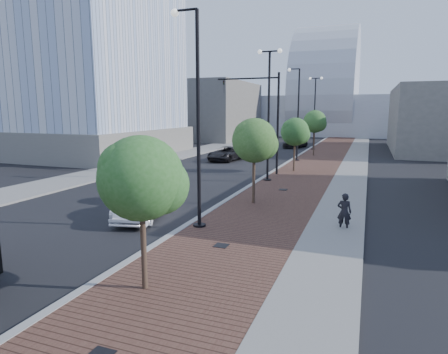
% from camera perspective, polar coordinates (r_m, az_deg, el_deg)
% --- Properties ---
extents(sidewalk, '(7.00, 140.00, 0.12)m').
position_cam_1_polar(sidewalk, '(45.28, 15.66, 3.06)').
color(sidewalk, '#4C2D23').
rests_on(sidewalk, ground).
extents(concrete_strip, '(2.40, 140.00, 0.13)m').
position_cam_1_polar(concrete_strip, '(45.13, 19.07, 2.87)').
color(concrete_strip, slate).
rests_on(concrete_strip, ground).
extents(curb, '(0.30, 140.00, 0.14)m').
position_cam_1_polar(curb, '(45.71, 11.28, 3.31)').
color(curb, gray).
rests_on(curb, ground).
extents(west_sidewalk, '(4.00, 140.00, 0.12)m').
position_cam_1_polar(west_sidewalk, '(49.49, -3.76, 3.95)').
color(west_sidewalk, slate).
rests_on(west_sidewalk, ground).
extents(white_sedan, '(2.77, 4.87, 1.52)m').
position_cam_1_polar(white_sedan, '(18.92, -11.96, -3.70)').
color(white_sedan, white).
rests_on(white_sedan, ground).
extents(dark_car_mid, '(3.22, 5.52, 1.44)m').
position_cam_1_polar(dark_car_mid, '(39.68, 0.44, 3.48)').
color(dark_car_mid, black).
rests_on(dark_car_mid, ground).
extents(dark_car_far, '(3.17, 5.45, 1.48)m').
position_cam_1_polar(dark_car_far, '(54.52, 10.55, 5.07)').
color(dark_car_far, black).
rests_on(dark_car_far, ground).
extents(pedestrian, '(0.62, 0.42, 1.64)m').
position_cam_1_polar(pedestrian, '(17.37, 17.39, -4.95)').
color(pedestrian, black).
rests_on(pedestrian, ground).
extents(streetlight_1, '(1.44, 0.56, 9.21)m').
position_cam_1_polar(streetlight_1, '(16.36, -4.18, 7.09)').
color(streetlight_1, black).
rests_on(streetlight_1, ground).
extents(streetlight_2, '(1.72, 0.56, 9.28)m').
position_cam_1_polar(streetlight_2, '(27.67, 6.62, 9.16)').
color(streetlight_2, black).
rests_on(streetlight_2, ground).
extents(streetlight_3, '(1.44, 0.56, 9.21)m').
position_cam_1_polar(streetlight_3, '(39.44, 10.74, 8.54)').
color(streetlight_3, black).
rests_on(streetlight_3, ground).
extents(streetlight_4, '(1.72, 0.56, 9.28)m').
position_cam_1_polar(streetlight_4, '(51.28, 13.25, 9.25)').
color(streetlight_4, black).
rests_on(streetlight_4, ground).
extents(traffic_mast, '(5.09, 0.20, 8.00)m').
position_cam_1_polar(traffic_mast, '(30.79, 6.36, 9.53)').
color(traffic_mast, black).
rests_on(traffic_mast, ground).
extents(tree_0, '(2.40, 2.35, 4.48)m').
position_cam_1_polar(tree_0, '(10.69, -11.91, -0.25)').
color(tree_0, '#382619').
rests_on(tree_0, ground).
extents(tree_1, '(2.44, 2.40, 4.73)m').
position_cam_1_polar(tree_1, '(20.72, 4.64, 5.39)').
color(tree_1, '#382619').
rests_on(tree_1, ground).
extents(tree_2, '(2.37, 2.32, 4.54)m').
position_cam_1_polar(tree_2, '(32.41, 10.55, 6.58)').
color(tree_2, '#382619').
rests_on(tree_2, ground).
extents(tree_3, '(2.54, 2.52, 5.16)m').
position_cam_1_polar(tree_3, '(44.24, 13.36, 7.99)').
color(tree_3, '#382619').
rests_on(tree_3, ground).
extents(tower_podium, '(19.00, 19.00, 3.00)m').
position_cam_1_polar(tower_podium, '(48.49, -19.78, 4.99)').
color(tower_podium, slate).
rests_on(tower_podium, ground).
extents(convention_center, '(50.00, 30.00, 50.00)m').
position_cam_1_polar(convention_center, '(90.32, 14.93, 10.08)').
color(convention_center, '#A6A9B0').
rests_on(convention_center, ground).
extents(commercial_block_nw, '(14.00, 20.00, 10.00)m').
position_cam_1_polar(commercial_block_nw, '(70.36, -2.27, 9.74)').
color(commercial_block_nw, '#5E5B54').
rests_on(commercial_block_nw, ground).
extents(commercial_block_ne, '(12.00, 22.00, 8.00)m').
position_cam_1_polar(commercial_block_ne, '(55.52, 29.87, 7.40)').
color(commercial_block_ne, '#605D56').
rests_on(commercial_block_ne, ground).
extents(utility_cover_1, '(0.50, 0.50, 0.02)m').
position_cam_1_polar(utility_cover_1, '(14.63, -0.39, -10.11)').
color(utility_cover_1, black).
rests_on(utility_cover_1, sidewalk).
extents(utility_cover_2, '(0.50, 0.50, 0.02)m').
position_cam_1_polar(utility_cover_2, '(24.84, 8.75, -1.86)').
color(utility_cover_2, black).
rests_on(utility_cover_2, sidewalk).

